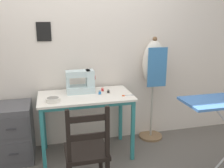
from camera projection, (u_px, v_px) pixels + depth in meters
The scene contains 12 objects.
ground_plane at pixel (91, 167), 2.82m from camera, with size 14.00×14.00×0.00m, color #5B5651.
wall_back at pixel (80, 47), 3.10m from camera, with size 10.00×0.06×2.55m.
sewing_table at pixel (86, 103), 2.91m from camera, with size 1.08×0.59×0.76m.
sewing_machine at pixel (82, 82), 2.97m from camera, with size 0.34×0.19×0.29m.
fabric_bowl at pixel (53, 100), 2.66m from camera, with size 0.16×0.16×0.04m.
scissors at pixel (126, 95), 2.87m from camera, with size 0.14×0.04×0.01m.
thread_spool_near_machine at pixel (100, 93), 2.92m from camera, with size 0.04×0.04×0.04m.
thread_spool_mid_table at pixel (102, 90), 3.04m from camera, with size 0.04×0.04×0.04m.
thread_spool_far_edge at pixel (108, 91), 2.97m from camera, with size 0.04×0.04×0.04m.
wooden_chair at pixel (87, 152), 2.34m from camera, with size 0.40×0.38×0.91m.
filing_cabinet at pixel (15, 133), 2.90m from camera, with size 0.40×0.46×0.67m.
dress_form at pixel (154, 70), 3.25m from camera, with size 0.32×0.32×1.40m.
Camera 1 is at (-0.37, -2.45, 1.66)m, focal length 40.00 mm.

